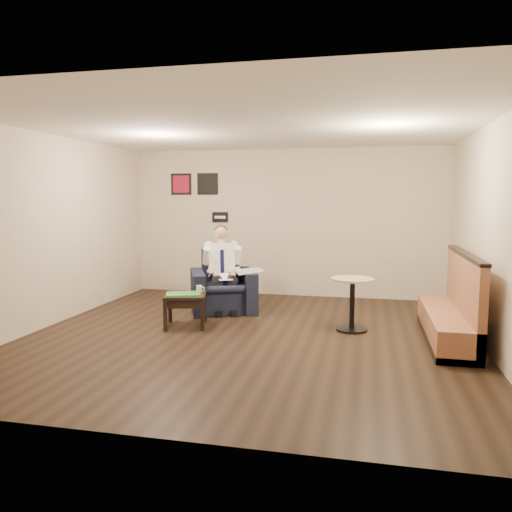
% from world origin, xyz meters
% --- Properties ---
extents(ground, '(6.00, 6.00, 0.00)m').
position_xyz_m(ground, '(0.00, 0.00, 0.00)').
color(ground, black).
rests_on(ground, ground).
extents(wall_back, '(6.00, 0.02, 2.80)m').
position_xyz_m(wall_back, '(0.00, 3.00, 1.40)').
color(wall_back, beige).
rests_on(wall_back, ground).
extents(wall_front, '(6.00, 0.02, 2.80)m').
position_xyz_m(wall_front, '(0.00, -3.00, 1.40)').
color(wall_front, beige).
rests_on(wall_front, ground).
extents(wall_left, '(0.02, 6.00, 2.80)m').
position_xyz_m(wall_left, '(-3.00, 0.00, 1.40)').
color(wall_left, beige).
rests_on(wall_left, ground).
extents(wall_right, '(0.02, 6.00, 2.80)m').
position_xyz_m(wall_right, '(3.00, 0.00, 1.40)').
color(wall_right, beige).
rests_on(wall_right, ground).
extents(ceiling, '(6.00, 6.00, 0.02)m').
position_xyz_m(ceiling, '(0.00, 0.00, 2.80)').
color(ceiling, white).
rests_on(ceiling, wall_back).
extents(seating_sign, '(0.32, 0.02, 0.20)m').
position_xyz_m(seating_sign, '(-1.30, 2.98, 1.50)').
color(seating_sign, black).
rests_on(seating_sign, wall_back).
extents(art_print_left, '(0.42, 0.03, 0.42)m').
position_xyz_m(art_print_left, '(-2.10, 2.98, 2.15)').
color(art_print_left, maroon).
rests_on(art_print_left, wall_back).
extents(art_print_right, '(0.42, 0.03, 0.42)m').
position_xyz_m(art_print_right, '(-1.55, 2.98, 2.15)').
color(art_print_right, black).
rests_on(art_print_right, wall_back).
extents(armchair, '(1.34, 1.34, 0.99)m').
position_xyz_m(armchair, '(-0.79, 1.41, 0.50)').
color(armchair, black).
rests_on(armchair, ground).
extents(seated_man, '(0.97, 1.15, 1.36)m').
position_xyz_m(seated_man, '(-0.74, 1.29, 0.68)').
color(seated_man, white).
rests_on(seated_man, armchair).
extents(lap_papers, '(0.35, 0.39, 0.01)m').
position_xyz_m(lap_papers, '(-0.69, 1.19, 0.61)').
color(lap_papers, white).
rests_on(lap_papers, seated_man).
extents(newspaper, '(0.62, 0.67, 0.01)m').
position_xyz_m(newspaper, '(-0.36, 1.47, 0.68)').
color(newspaper, silver).
rests_on(newspaper, armchair).
extents(side_table, '(0.72, 0.72, 0.48)m').
position_xyz_m(side_table, '(-1.04, 0.32, 0.24)').
color(side_table, black).
rests_on(side_table, ground).
extents(green_folder, '(0.57, 0.50, 0.01)m').
position_xyz_m(green_folder, '(-1.06, 0.29, 0.49)').
color(green_folder, green).
rests_on(green_folder, side_table).
extents(coffee_mug, '(0.11, 0.11, 0.10)m').
position_xyz_m(coffee_mug, '(-0.88, 0.49, 0.53)').
color(coffee_mug, white).
rests_on(coffee_mug, side_table).
extents(smartphone, '(0.16, 0.09, 0.01)m').
position_xyz_m(smartphone, '(-1.03, 0.50, 0.48)').
color(smartphone, black).
rests_on(smartphone, side_table).
extents(banquette, '(0.53, 2.23, 1.14)m').
position_xyz_m(banquette, '(2.59, 0.41, 0.57)').
color(banquette, brown).
rests_on(banquette, ground).
extents(cafe_table, '(0.79, 0.79, 0.75)m').
position_xyz_m(cafe_table, '(1.35, 0.61, 0.38)').
color(cafe_table, tan).
rests_on(cafe_table, ground).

